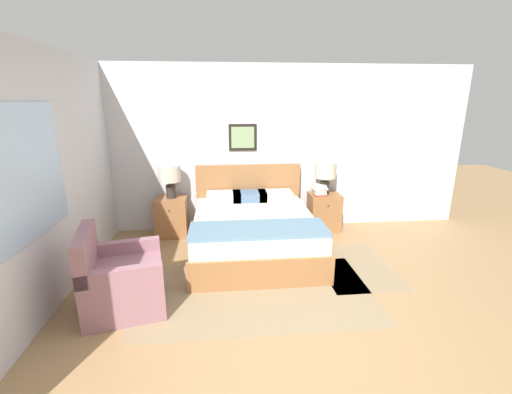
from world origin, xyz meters
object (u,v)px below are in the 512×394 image
object	(u,v)px
bed	(254,231)
table_lamp_by_door	(325,173)
nightstand_by_door	(324,212)
nightstand_near_window	(172,217)
table_lamp_near_window	(170,176)
armchair	(121,281)

from	to	relation	value
bed	table_lamp_by_door	bearing A→B (deg)	32.23
nightstand_by_door	table_lamp_by_door	size ratio (longest dim) A/B	1.19
nightstand_near_window	table_lamp_by_door	distance (m)	2.52
nightstand_by_door	table_lamp_by_door	distance (m)	0.65
bed	nightstand_by_door	bearing A→B (deg)	31.62
nightstand_near_window	table_lamp_near_window	bearing A→B (deg)	49.48
bed	nightstand_near_window	size ratio (longest dim) A/B	3.22
nightstand_near_window	table_lamp_near_window	world-z (taller)	table_lamp_near_window
table_lamp_near_window	nightstand_by_door	bearing A→B (deg)	-0.33
armchair	table_lamp_near_window	size ratio (longest dim) A/B	1.78
table_lamp_near_window	table_lamp_by_door	bearing A→B (deg)	0.00
armchair	table_lamp_near_window	distance (m)	2.08
bed	nightstand_near_window	bearing A→B (deg)	148.38
armchair	table_lamp_near_window	bearing A→B (deg)	160.41
nightstand_near_window	table_lamp_by_door	world-z (taller)	table_lamp_by_door
bed	nightstand_near_window	world-z (taller)	bed
nightstand_near_window	bed	bearing A→B (deg)	-31.62
table_lamp_by_door	nightstand_near_window	bearing A→B (deg)	-179.67
nightstand_by_door	armchair	bearing A→B (deg)	-144.03
bed	table_lamp_near_window	size ratio (longest dim) A/B	3.84
nightstand_near_window	table_lamp_by_door	size ratio (longest dim) A/B	1.19
armchair	nightstand_by_door	bearing A→B (deg)	113.79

